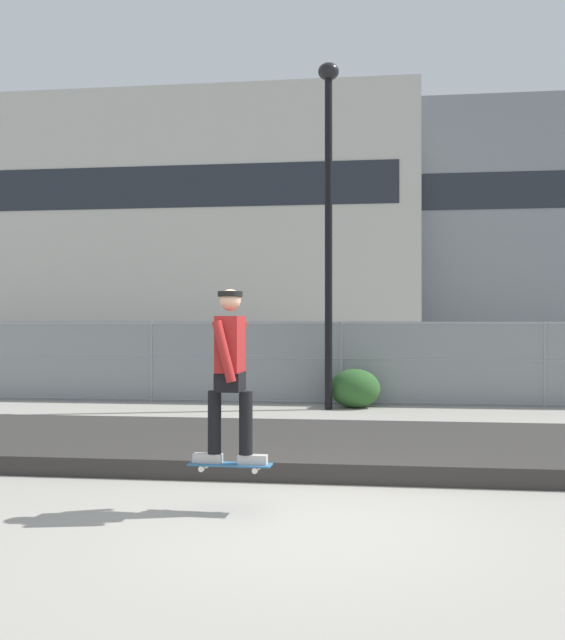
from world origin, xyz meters
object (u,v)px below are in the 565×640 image
(skater, at_px, (230,365))
(parked_car_near, at_px, (179,359))
(parked_car_mid, at_px, (375,360))
(skateboard, at_px, (230,465))
(shrub_left, at_px, (355,388))
(street_lamp, at_px, (329,196))

(skater, height_order, parked_car_near, skater)
(parked_car_mid, bearing_deg, skater, -96.78)
(skateboard, relative_size, shrub_left, 0.75)
(skateboard, relative_size, parked_car_mid, 0.18)
(skateboard, relative_size, parked_car_near, 0.18)
(skateboard, height_order, parked_car_mid, parked_car_mid)
(parked_car_mid, relative_size, shrub_left, 4.15)
(parked_car_mid, height_order, shrub_left, parked_car_mid)
(parked_car_mid, bearing_deg, skateboard, -96.78)
(skater, relative_size, parked_car_near, 0.37)
(skateboard, distance_m, skater, 0.96)
(parked_car_near, distance_m, parked_car_mid, 5.35)
(skateboard, distance_m, parked_car_mid, 12.35)
(street_lamp, height_order, parked_car_near, street_lamp)
(skateboard, relative_size, skater, 0.48)
(street_lamp, bearing_deg, skater, -93.24)
(skateboard, height_order, street_lamp, street_lamp)
(skater, height_order, parked_car_mid, skater)
(skater, bearing_deg, shrub_left, 83.29)
(skater, distance_m, parked_car_near, 12.97)
(skateboard, bearing_deg, shrub_left, 83.29)
(skateboard, height_order, shrub_left, shrub_left)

